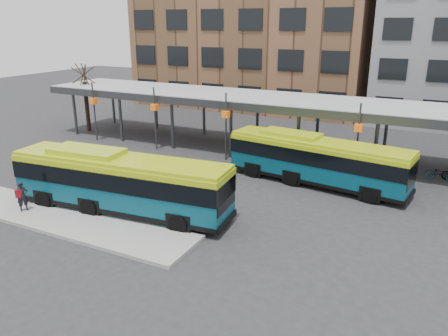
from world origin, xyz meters
TOP-DOWN VIEW (x-y plane):
  - ground at (0.00, 0.00)m, footprint 120.00×120.00m
  - boarding_island at (-5.50, -3.00)m, footprint 14.00×3.00m
  - canopy at (-0.06, 12.87)m, footprint 40.00×6.53m
  - tree at (-18.00, 12.00)m, footprint 1.64×1.64m
  - building_brick at (-10.00, 32.00)m, footprint 26.00×14.00m
  - bus_front at (-3.86, -0.81)m, footprint 11.83×3.50m
  - bus_rear at (4.04, 7.72)m, footprint 11.13×3.85m
  - pedestrian at (-8.16, -3.28)m, footprint 0.62×0.67m

SIDE VIEW (x-z plane):
  - ground at x=0.00m, z-range 0.00..0.00m
  - boarding_island at x=-5.50m, z-range 0.00..0.18m
  - pedestrian at x=-8.16m, z-range 0.19..1.74m
  - bus_rear at x=4.04m, z-range 0.06..3.07m
  - bus_front at x=-3.86m, z-range 0.07..3.28m
  - tree at x=-18.00m, z-range -0.36..5.23m
  - canopy at x=-0.06m, z-range 1.51..6.31m
  - building_brick at x=-10.00m, z-range 0.00..22.00m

